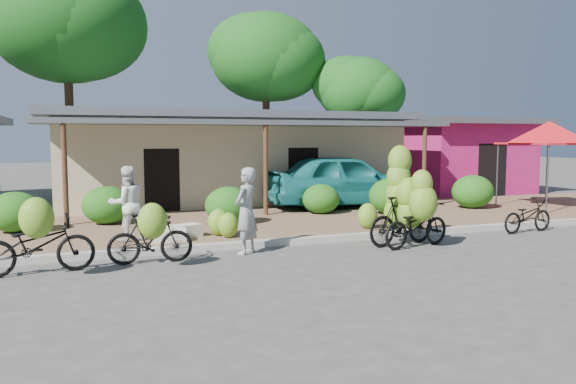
% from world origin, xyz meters
% --- Properties ---
extents(ground, '(100.00, 100.00, 0.00)m').
position_xyz_m(ground, '(0.00, 0.00, 0.00)').
color(ground, '#43403E').
rests_on(ground, ground).
extents(sidewalk, '(60.00, 6.00, 0.12)m').
position_xyz_m(sidewalk, '(0.00, 5.00, 0.06)').
color(sidewalk, '#885F49').
rests_on(sidewalk, ground).
extents(curb, '(60.00, 0.25, 0.15)m').
position_xyz_m(curb, '(0.00, 2.00, 0.07)').
color(curb, '#A8A399').
rests_on(curb, ground).
extents(shop_main, '(13.00, 8.50, 3.35)m').
position_xyz_m(shop_main, '(0.00, 10.93, 1.72)').
color(shop_main, beige).
rests_on(shop_main, ground).
extents(shop_pink, '(6.00, 6.00, 3.25)m').
position_xyz_m(shop_pink, '(10.50, 10.99, 1.67)').
color(shop_pink, '#CB1F56').
rests_on(shop_pink, ground).
extents(tree_far_center, '(6.49, 6.47, 9.91)m').
position_xyz_m(tree_far_center, '(-5.69, 16.11, 7.43)').
color(tree_far_center, brown).
rests_on(tree_far_center, ground).
extents(tree_center_right, '(5.46, 5.36, 8.47)m').
position_xyz_m(tree_center_right, '(3.31, 16.61, 6.42)').
color(tree_center_right, brown).
rests_on(tree_center_right, ground).
extents(tree_near_right, '(4.12, 3.92, 6.35)m').
position_xyz_m(tree_near_right, '(7.31, 14.61, 4.82)').
color(tree_near_right, brown).
rests_on(tree_near_right, ground).
extents(hedge_0, '(1.29, 1.16, 1.00)m').
position_xyz_m(hedge_0, '(-6.77, 5.32, 0.62)').
color(hedge_0, '#215A14').
rests_on(hedge_0, sidewalk).
extents(hedge_1, '(1.32, 1.19, 1.03)m').
position_xyz_m(hedge_1, '(-4.57, 5.93, 0.63)').
color(hedge_1, '#215A14').
rests_on(hedge_1, sidewalk).
extents(hedge_2, '(1.29, 1.16, 1.01)m').
position_xyz_m(hedge_2, '(-1.49, 4.82, 0.62)').
color(hedge_2, '#215A14').
rests_on(hedge_2, sidewalk).
extents(hedge_3, '(1.16, 1.04, 0.91)m').
position_xyz_m(hedge_3, '(1.68, 5.79, 0.57)').
color(hedge_3, '#215A14').
rests_on(hedge_3, sidewalk).
extents(hedge_4, '(1.41, 1.27, 1.10)m').
position_xyz_m(hedge_4, '(3.67, 4.97, 0.67)').
color(hedge_4, '#215A14').
rests_on(hedge_4, sidewalk).
extents(hedge_5, '(1.40, 1.26, 1.09)m').
position_xyz_m(hedge_5, '(6.93, 5.24, 0.67)').
color(hedge_5, '#215A14').
rests_on(hedge_5, sidewalk).
extents(red_canopy, '(3.50, 3.50, 2.86)m').
position_xyz_m(red_canopy, '(9.27, 4.45, 2.61)').
color(red_canopy, '#59595E').
rests_on(red_canopy, sidewalk).
extents(bike_far_left, '(2.06, 1.33, 1.46)m').
position_xyz_m(bike_far_left, '(-6.02, 0.93, 0.59)').
color(bike_far_left, black).
rests_on(bike_far_left, ground).
extents(bike_left, '(1.65, 1.15, 1.27)m').
position_xyz_m(bike_left, '(-4.02, 1.05, 0.57)').
color(bike_left, black).
rests_on(bike_left, ground).
extents(bike_center, '(1.98, 1.39, 2.28)m').
position_xyz_m(bike_center, '(1.70, 0.98, 0.86)').
color(bike_center, black).
rests_on(bike_center, ground).
extents(bike_right, '(1.95, 1.35, 1.76)m').
position_xyz_m(bike_right, '(1.61, 0.88, 0.73)').
color(bike_right, black).
rests_on(bike_right, ground).
extents(bike_far_right, '(1.70, 0.75, 0.86)m').
position_xyz_m(bike_far_right, '(5.55, 1.39, 0.43)').
color(bike_far_right, black).
rests_on(bike_far_right, ground).
extents(loose_banana_a, '(0.47, 0.40, 0.59)m').
position_xyz_m(loose_banana_a, '(-2.04, 2.74, 0.42)').
color(loose_banana_a, '#7EA92A').
rests_on(loose_banana_a, sidewalk).
extents(loose_banana_b, '(0.52, 0.44, 0.65)m').
position_xyz_m(loose_banana_b, '(-2.19, 3.09, 0.44)').
color(loose_banana_b, '#7EA92A').
rests_on(loose_banana_b, sidewalk).
extents(loose_banana_c, '(0.53, 0.45, 0.66)m').
position_xyz_m(loose_banana_c, '(1.64, 2.77, 0.45)').
color(loose_banana_c, '#7EA92A').
rests_on(loose_banana_c, sidewalk).
extents(sack_near, '(0.93, 0.66, 0.30)m').
position_xyz_m(sack_near, '(-3.03, 3.13, 0.27)').
color(sack_near, beige).
rests_on(sack_near, sidewalk).
extents(sack_far, '(0.79, 0.48, 0.28)m').
position_xyz_m(sack_far, '(-3.41, 2.74, 0.26)').
color(sack_far, beige).
rests_on(sack_far, sidewalk).
extents(vendor, '(0.78, 0.78, 1.83)m').
position_xyz_m(vendor, '(-2.00, 1.41, 0.91)').
color(vendor, gray).
rests_on(vendor, ground).
extents(bystander, '(0.95, 0.81, 1.70)m').
position_xyz_m(bystander, '(-4.27, 3.17, 0.97)').
color(bystander, white).
rests_on(bystander, sidewalk).
extents(teal_van, '(5.29, 2.17, 1.80)m').
position_xyz_m(teal_van, '(3.06, 7.00, 1.02)').
color(teal_van, '#1A7577').
rests_on(teal_van, sidewalk).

